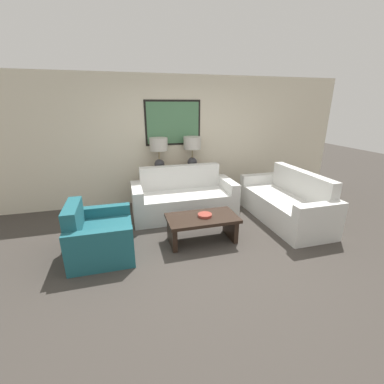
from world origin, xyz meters
name	(u,v)px	position (x,y,z in m)	size (l,w,h in m)	color
ground_plane	(207,252)	(0.00, 0.00, 0.00)	(20.00, 20.00, 0.00)	#3D3833
back_wall	(173,140)	(0.00, 2.39, 1.33)	(7.88, 0.12, 2.65)	beige
console_table	(177,186)	(0.00, 2.11, 0.38)	(1.29, 0.40, 0.76)	brown
table_lamp_left	(159,149)	(-0.36, 2.11, 1.21)	(0.37, 0.37, 0.67)	#333338
table_lamp_right	(192,147)	(0.36, 2.11, 1.21)	(0.37, 0.37, 0.67)	#333338
couch_by_back_wall	(184,199)	(0.00, 1.46, 0.31)	(1.96, 0.86, 0.92)	silver
couch_by_side	(286,204)	(1.77, 0.71, 0.31)	(0.86, 1.96, 0.92)	silver
coffee_table	(202,223)	(0.03, 0.35, 0.31)	(1.10, 0.59, 0.42)	black
decorative_bowl	(205,215)	(0.07, 0.35, 0.44)	(0.22, 0.22, 0.04)	#93382D
armchair_near_back_wall	(99,237)	(-1.51, 0.39, 0.28)	(0.85, 0.99, 0.80)	#1E5B66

